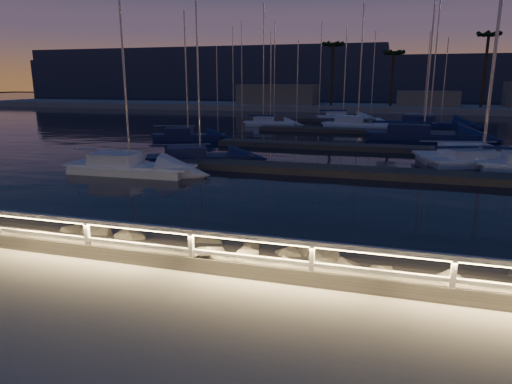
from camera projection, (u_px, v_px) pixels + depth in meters
The scene contains 20 objects.
ground at pixel (269, 279), 10.83m from camera, with size 400.00×400.00×0.00m, color #9E988F.
harbor_water at pixel (361, 145), 40.13m from camera, with size 400.00×440.00×0.60m.
guard_rail at pixel (267, 248), 10.66m from camera, with size 44.11×0.12×1.06m.
riprap at pixel (223, 260), 12.36m from camera, with size 41.99×2.74×1.40m.
floating_docks at pixel (362, 137), 41.18m from camera, with size 22.00×36.00×0.40m.
far_shore at pixel (378, 106), 79.74m from camera, with size 160.00×14.00×5.20m.
palm_left at pixel (333, 47), 77.67m from camera, with size 3.00×3.00×11.20m.
palm_center at pixel (394, 55), 76.16m from camera, with size 3.00×3.00×9.70m.
palm_right at pixel (488, 38), 70.82m from camera, with size 3.00×3.00×12.20m.
distant_hills at pixel (312, 80), 140.31m from camera, with size 230.00×37.50×18.00m.
sailboat_b at pixel (127, 166), 26.08m from camera, with size 7.51×2.52×12.64m.
sailboat_c at pixel (478, 156), 29.57m from camera, with size 8.62×4.06×14.12m.
sailboat_e at pixel (186, 135), 40.79m from camera, with size 6.70×3.32×11.07m.
sailboat_f at pixel (197, 157), 29.41m from camera, with size 6.93×4.56×11.57m.
sailboat_g at pixel (480, 160), 28.45m from camera, with size 7.33×4.44×12.07m.
sailboat_i at pixel (269, 123), 53.44m from camera, with size 6.32×2.50×10.54m.
sailboat_j at pixel (356, 124), 50.84m from camera, with size 8.10×3.70×13.34m.
sailboat_k at pixel (427, 123), 52.17m from camera, with size 9.60×4.65×15.71m.
sailboat_l at pixel (420, 134), 41.07m from camera, with size 10.22×3.48×17.05m.
sailboat_n at pixel (342, 117), 61.83m from camera, with size 7.41×3.66×12.17m.
Camera 1 is at (2.55, -9.70, 4.58)m, focal length 32.00 mm.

